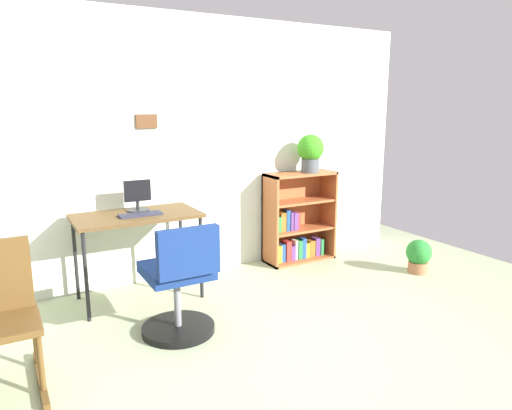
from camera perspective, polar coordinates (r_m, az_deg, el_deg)
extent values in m
plane|color=#9DAA83|center=(2.93, 5.74, -21.14)|extent=(6.24, 6.24, 0.00)
cube|color=silver|center=(4.40, -10.29, 6.60)|extent=(5.20, 0.10, 2.40)
cube|color=#52311A|center=(4.26, -13.11, 9.85)|extent=(0.19, 0.02, 0.12)
cube|color=#533B1E|center=(3.96, -14.28, -1.27)|extent=(1.00, 0.56, 0.03)
cylinder|color=black|center=(3.75, -19.88, -8.21)|extent=(0.03, 0.03, 0.70)
cylinder|color=black|center=(3.99, -6.65, -6.36)|extent=(0.03, 0.03, 0.70)
cylinder|color=black|center=(4.20, -21.00, -6.15)|extent=(0.03, 0.03, 0.70)
cylinder|color=black|center=(4.41, -9.06, -4.62)|extent=(0.03, 0.03, 0.70)
cylinder|color=#262628|center=(4.08, -14.08, -0.59)|extent=(0.19, 0.19, 0.01)
cylinder|color=#262628|center=(4.07, -14.11, -0.01)|extent=(0.03, 0.03, 0.07)
cube|color=black|center=(4.04, -14.17, 1.69)|extent=(0.22, 0.02, 0.18)
cube|color=#252737|center=(3.89, -13.83, -1.13)|extent=(0.34, 0.12, 0.02)
cylinder|color=black|center=(3.55, -9.37, -14.53)|extent=(0.52, 0.52, 0.05)
cylinder|color=slate|center=(3.46, -9.50, -11.36)|extent=(0.05, 0.05, 0.38)
cube|color=navy|center=(3.38, -9.63, -7.79)|extent=(0.44, 0.44, 0.08)
cube|color=navy|center=(3.09, -8.17, -5.68)|extent=(0.42, 0.07, 0.32)
cube|color=brown|center=(3.22, -24.58, -18.59)|extent=(0.04, 0.64, 0.04)
cylinder|color=brown|center=(2.98, -24.61, -16.92)|extent=(0.03, 0.03, 0.34)
cylinder|color=brown|center=(3.27, -25.14, -14.35)|extent=(0.03, 0.03, 0.34)
cube|color=#A2542C|center=(4.71, 1.71, -1.96)|extent=(0.02, 0.30, 0.93)
cube|color=#A2542C|center=(5.11, 8.63, -0.99)|extent=(0.02, 0.30, 0.93)
cube|color=#A2542C|center=(4.82, 5.41, 3.77)|extent=(0.74, 0.30, 0.02)
cube|color=#A2542C|center=(5.03, 5.21, -6.47)|extent=(0.74, 0.30, 0.02)
cube|color=#A2542C|center=(5.01, 4.41, -1.14)|extent=(0.74, 0.02, 0.93)
cube|color=#A2542C|center=(4.93, 5.28, -2.92)|extent=(0.69, 0.28, 0.02)
cube|color=#A2542C|center=(4.87, 5.35, 0.45)|extent=(0.69, 0.28, 0.02)
cube|color=#B79323|center=(4.82, 2.13, -5.95)|extent=(0.03, 0.09, 0.18)
cube|color=#B79323|center=(4.84, 2.59, -5.89)|extent=(0.06, 0.11, 0.18)
cube|color=#1E478C|center=(4.87, 3.11, -5.76)|extent=(0.04, 0.09, 0.19)
cube|color=#B22D28|center=(4.90, 3.71, -5.52)|extent=(0.06, 0.11, 0.21)
cube|color=#593372|center=(4.93, 4.27, -5.73)|extent=(0.05, 0.11, 0.15)
cube|color=beige|center=(4.95, 4.69, -5.37)|extent=(0.03, 0.09, 0.20)
cube|color=#237238|center=(4.97, 5.10, -5.33)|extent=(0.05, 0.11, 0.20)
cube|color=#1E478C|center=(5.00, 5.58, -5.14)|extent=(0.05, 0.11, 0.21)
cube|color=#B79323|center=(5.03, 6.02, -5.38)|extent=(0.04, 0.10, 0.16)
cube|color=#99591E|center=(5.07, 6.58, -5.19)|extent=(0.07, 0.09, 0.17)
cube|color=#593372|center=(5.10, 7.22, -4.97)|extent=(0.06, 0.10, 0.19)
cube|color=#237238|center=(5.14, 7.75, -4.96)|extent=(0.04, 0.10, 0.17)
cube|color=#237238|center=(4.74, 2.36, -2.34)|extent=(0.07, 0.13, 0.16)
cube|color=#99591E|center=(4.77, 3.07, -2.05)|extent=(0.06, 0.10, 0.19)
cube|color=#1E478C|center=(4.80, 3.70, -1.84)|extent=(0.04, 0.09, 0.21)
cube|color=#593372|center=(4.83, 4.09, -1.94)|extent=(0.03, 0.11, 0.19)
cube|color=#593372|center=(4.86, 4.56, -1.91)|extent=(0.05, 0.11, 0.18)
cube|color=#B22D28|center=(4.88, 4.97, -1.86)|extent=(0.03, 0.10, 0.18)
cylinder|color=#474C51|center=(4.85, 6.57, 4.78)|extent=(0.18, 0.18, 0.14)
sphere|color=#358C1B|center=(4.83, 6.62, 6.88)|extent=(0.27, 0.27, 0.27)
cylinder|color=#9E6642|center=(4.89, 18.99, -7.11)|extent=(0.19, 0.19, 0.11)
sphere|color=#27802E|center=(4.84, 19.11, -5.41)|extent=(0.24, 0.24, 0.24)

